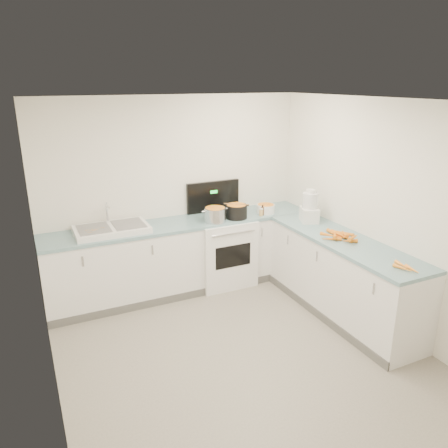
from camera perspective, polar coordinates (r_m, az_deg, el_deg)
name	(u,v)px	position (r m, az deg, el deg)	size (l,w,h in m)	color
floor	(244,357)	(4.62, 2.60, -16.98)	(3.50, 4.00, 0.00)	gray
ceiling	(248,101)	(3.78, 3.16, 15.70)	(3.50, 4.00, 0.00)	white
wall_back	(174,193)	(5.79, -6.53, 4.02)	(3.50, 2.50, 0.00)	white
wall_front	(424,363)	(2.64, 24.62, -16.13)	(3.50, 2.50, 0.00)	white
wall_left	(42,277)	(3.61, -22.63, -6.38)	(4.00, 2.50, 0.00)	white
wall_right	(388,217)	(5.06, 20.62, 0.82)	(4.00, 2.50, 0.00)	white
counter_back	(184,256)	(5.77, -5.27, -4.17)	(3.50, 0.62, 0.94)	white
counter_right	(342,277)	(5.34, 15.12, -6.70)	(0.62, 2.20, 0.94)	white
stove	(222,249)	(5.95, -0.24, -3.33)	(0.76, 0.65, 1.36)	white
sink	(112,229)	(5.37, -14.47, -0.63)	(0.86, 0.52, 0.31)	white
steel_pot	(215,215)	(5.57, -1.17, 1.12)	(0.28, 0.28, 0.20)	silver
black_pot	(236,212)	(5.71, 1.63, 1.55)	(0.28, 0.28, 0.20)	black
wooden_spoon	(236,204)	(5.68, 1.64, 2.62)	(0.01, 0.01, 0.33)	#AD7A47
mixing_bowl	(266,209)	(5.98, 5.46, 2.01)	(0.25, 0.25, 0.12)	white
extract_bottle	(262,211)	(5.87, 5.04, 1.70)	(0.05, 0.05, 0.11)	#593319
spice_jar	(261,213)	(5.84, 4.86, 1.49)	(0.05, 0.05, 0.09)	#E5B266
food_processor	(310,208)	(5.64, 11.12, 2.06)	(0.28, 0.31, 0.42)	white
carrot_pile	(341,236)	(5.16, 15.00, -1.47)	(0.43, 0.48, 0.09)	orange
peeled_carrots	(405,267)	(4.55, 22.59, -5.24)	(0.13, 0.30, 0.04)	orange
peelings	(95,230)	(5.29, -16.55, -0.69)	(0.23, 0.26, 0.01)	tan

